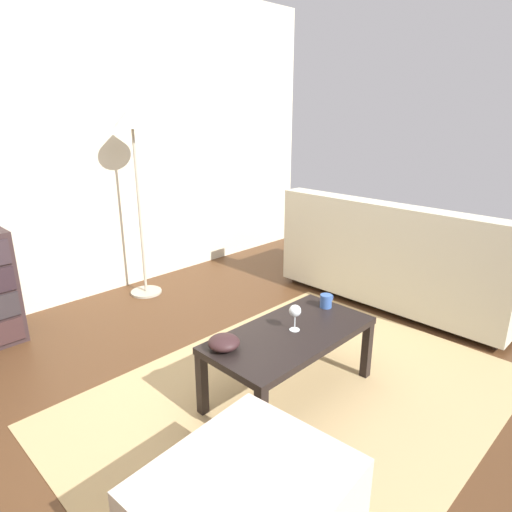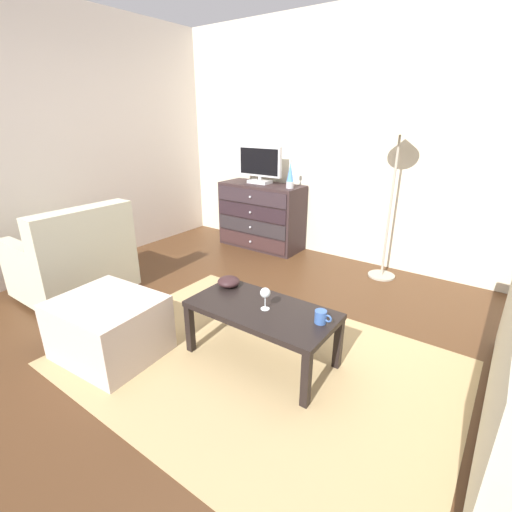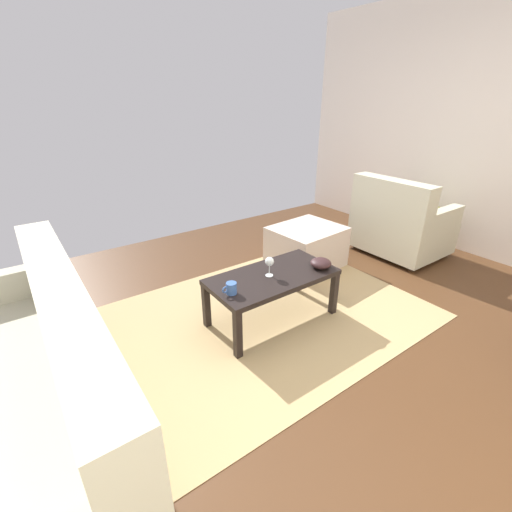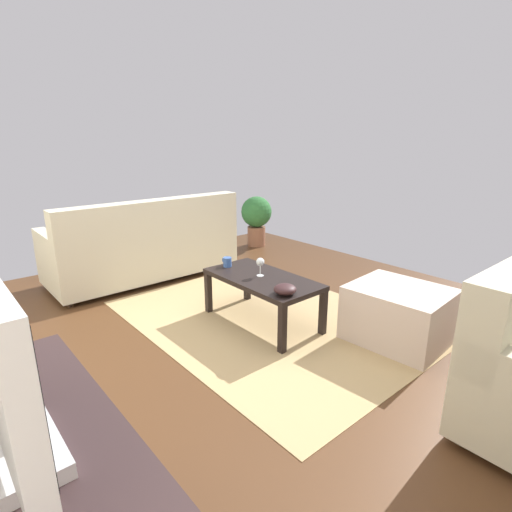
% 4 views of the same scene
% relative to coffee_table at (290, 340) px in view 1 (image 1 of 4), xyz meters
% --- Properties ---
extents(ground_plane, '(5.63, 4.83, 0.05)m').
position_rel_coffee_table_xyz_m(ground_plane, '(-0.19, 0.13, -0.39)').
color(ground_plane, '#4B2E1A').
extents(wall_accent_rear, '(5.63, 0.12, 2.73)m').
position_rel_coffee_table_xyz_m(wall_accent_rear, '(-0.19, 2.31, 1.00)').
color(wall_accent_rear, beige).
rests_on(wall_accent_rear, ground_plane).
extents(area_rug, '(2.60, 1.90, 0.01)m').
position_rel_coffee_table_xyz_m(area_rug, '(0.01, -0.07, -0.36)').
color(area_rug, tan).
rests_on(area_rug, ground_plane).
extents(coffee_table, '(1.01, 0.51, 0.41)m').
position_rel_coffee_table_xyz_m(coffee_table, '(0.00, 0.00, 0.00)').
color(coffee_table, black).
rests_on(coffee_table, ground_plane).
extents(wine_glass, '(0.07, 0.07, 0.16)m').
position_rel_coffee_table_xyz_m(wine_glass, '(0.03, -0.00, 0.17)').
color(wine_glass, silver).
rests_on(wine_glass, coffee_table).
extents(mug, '(0.11, 0.08, 0.08)m').
position_rel_coffee_table_xyz_m(mug, '(0.41, 0.06, 0.09)').
color(mug, '#395DA4').
rests_on(mug, coffee_table).
extents(bowl_decorative, '(0.17, 0.17, 0.08)m').
position_rel_coffee_table_xyz_m(bowl_decorative, '(-0.40, 0.13, 0.09)').
color(bowl_decorative, '#301C1D').
rests_on(bowl_decorative, coffee_table).
extents(couch_large, '(0.85, 2.02, 0.91)m').
position_rel_coffee_table_xyz_m(couch_large, '(1.70, 0.23, -0.01)').
color(couch_large, '#332319').
rests_on(couch_large, ground_plane).
extents(standing_lamp, '(0.32, 0.32, 1.66)m').
position_rel_coffee_table_xyz_m(standing_lamp, '(0.23, 1.95, 1.05)').
color(standing_lamp, '#A59E8C').
rests_on(standing_lamp, ground_plane).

